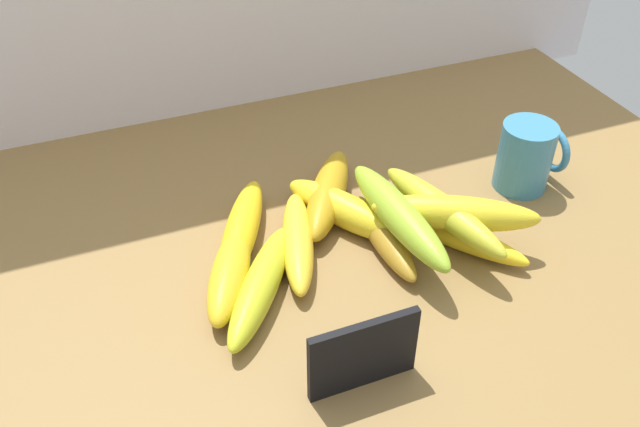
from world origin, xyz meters
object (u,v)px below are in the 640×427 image
(chalkboard_sign, at_px, (363,356))
(banana_0, at_px, (328,193))
(banana_4, at_px, (448,232))
(banana_5, at_px, (230,274))
(banana_8, at_px, (443,210))
(banana_2, at_px, (383,236))
(banana_10, at_px, (399,215))
(banana_3, at_px, (261,285))
(banana_7, at_px, (298,241))
(banana_9, at_px, (455,213))
(banana_1, at_px, (344,210))
(banana_6, at_px, (242,230))
(coffee_mug, at_px, (527,156))

(chalkboard_sign, height_order, banana_0, chalkboard_sign)
(banana_4, xyz_separation_m, banana_5, (-0.26, 0.02, 0.00))
(banana_8, bearing_deg, banana_2, 165.32)
(banana_8, relative_size, banana_10, 0.96)
(banana_3, height_order, banana_7, banana_3)
(banana_7, relative_size, banana_9, 0.92)
(chalkboard_sign, xyz_separation_m, banana_2, (0.11, 0.17, -0.02))
(banana_1, distance_m, banana_10, 0.08)
(banana_1, bearing_deg, banana_6, 174.54)
(chalkboard_sign, relative_size, banana_9, 0.57)
(banana_2, relative_size, banana_4, 0.79)
(banana_1, height_order, banana_3, banana_1)
(banana_3, bearing_deg, banana_7, 40.81)
(banana_0, relative_size, banana_3, 0.96)
(banana_2, height_order, banana_8, banana_8)
(banana_3, relative_size, banana_6, 1.01)
(banana_3, relative_size, banana_10, 0.93)
(banana_4, xyz_separation_m, banana_6, (-0.23, 0.09, 0.00))
(coffee_mug, distance_m, banana_3, 0.40)
(banana_1, distance_m, banana_4, 0.13)
(banana_7, bearing_deg, banana_9, -18.24)
(banana_2, distance_m, banana_10, 0.04)
(banana_2, distance_m, banana_7, 0.10)
(banana_1, bearing_deg, banana_2, -65.60)
(coffee_mug, distance_m, banana_6, 0.38)
(coffee_mug, relative_size, banana_4, 0.45)
(banana_7, relative_size, banana_8, 0.90)
(banana_9, bearing_deg, banana_6, 156.42)
(chalkboard_sign, height_order, banana_4, chalkboard_sign)
(banana_3, relative_size, banana_5, 1.25)
(coffee_mug, height_order, banana_10, coffee_mug)
(banana_3, height_order, banana_5, banana_5)
(banana_3, bearing_deg, banana_9, -0.85)
(banana_0, relative_size, banana_1, 1.06)
(banana_10, bearing_deg, banana_7, 161.84)
(banana_7, height_order, banana_9, banana_9)
(banana_2, bearing_deg, banana_6, 155.62)
(coffee_mug, distance_m, banana_4, 0.17)
(banana_3, xyz_separation_m, banana_4, (0.24, 0.01, -0.00))
(banana_4, distance_m, banana_7, 0.18)
(banana_9, bearing_deg, chalkboard_sign, -142.04)
(banana_1, xyz_separation_m, banana_5, (-0.16, -0.06, -0.00))
(chalkboard_sign, relative_size, banana_6, 0.57)
(banana_3, distance_m, banana_7, 0.08)
(banana_1, relative_size, banana_9, 0.90)
(banana_6, height_order, banana_7, banana_6)
(banana_8, xyz_separation_m, banana_9, (0.01, -0.01, 0.00))
(banana_4, height_order, banana_5, banana_5)
(banana_9, bearing_deg, banana_3, 179.15)
(banana_9, bearing_deg, banana_0, 130.30)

